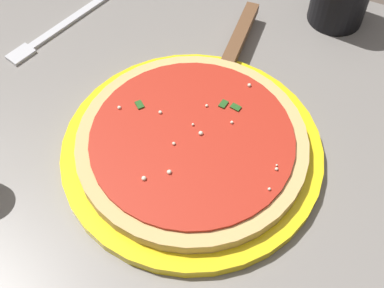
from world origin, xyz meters
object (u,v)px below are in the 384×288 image
serving_plate (192,150)px  pizza (192,142)px  fork (55,31)px  pizza_server (231,56)px

serving_plate → pizza: size_ratio=1.15×
serving_plate → fork: serving_plate is taller
serving_plate → fork: (0.27, -0.11, -0.00)m
pizza → pizza_server: size_ratio=1.21×
pizza_server → fork: bearing=10.0°
pizza_server → fork: 0.26m
serving_plate → pizza: pizza is taller
pizza → pizza_server: 0.15m
serving_plate → pizza_server: bearing=-84.6°
serving_plate → pizza: 0.02m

